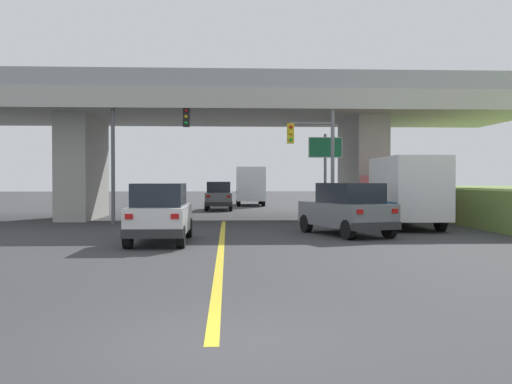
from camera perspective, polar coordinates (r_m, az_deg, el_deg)
ground at (r=33.28m, az=-3.09°, el=-2.53°), size 160.00×160.00×0.00m
overpass_bridge at (r=33.36m, az=-3.10°, el=6.58°), size 33.17×9.80×7.46m
lane_divider_stripe at (r=19.21m, az=-3.35°, el=-5.21°), size 0.20×23.10×0.01m
suv_lead at (r=20.39m, az=-9.17°, el=-2.00°), size 1.90×4.65×2.02m
suv_crossing at (r=23.14m, az=8.72°, el=-1.63°), size 3.28×4.88×2.02m
box_truck at (r=27.35m, az=13.96°, el=0.09°), size 2.33×6.84×3.13m
sedan_oncoming at (r=42.26m, az=-3.58°, el=-0.37°), size 1.90×4.61×2.02m
traffic_signal_nearside at (r=28.83m, az=5.93°, el=3.78°), size 2.30×0.36×5.50m
traffic_signal_farside at (r=29.08m, az=-11.24°, el=4.86°), size 3.75×0.36×6.17m
highway_sign at (r=30.51m, az=6.67°, el=3.38°), size 1.74×0.17×4.48m
semi_truck_distant at (r=50.06m, az=-0.57°, el=0.61°), size 2.33×6.49×3.20m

